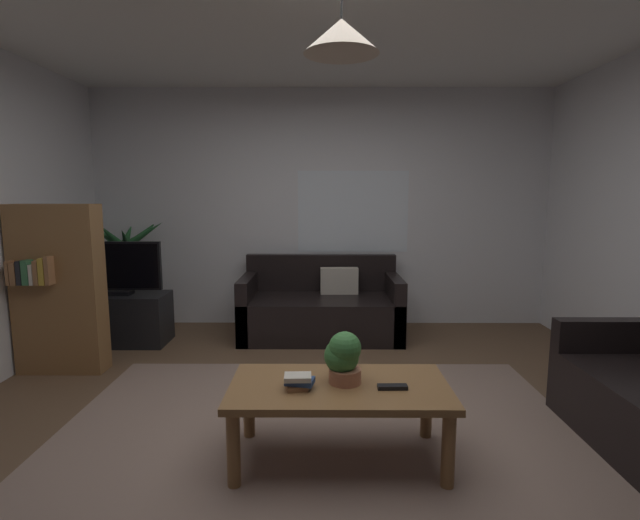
{
  "coord_description": "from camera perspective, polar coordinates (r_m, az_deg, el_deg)",
  "views": [
    {
      "loc": [
        0.02,
        -2.71,
        1.48
      ],
      "look_at": [
        0.0,
        0.3,
        1.05
      ],
      "focal_mm": 26.05,
      "sensor_mm": 36.0,
      "label": 1
    }
  ],
  "objects": [
    {
      "name": "couch_under_window",
      "position": [
        4.89,
        0.15,
        -6.15
      ],
      "size": [
        1.64,
        0.83,
        0.82
      ],
      "color": "black",
      "rests_on": "ground"
    },
    {
      "name": "book_on_table_2",
      "position": [
        2.55,
        -2.75,
        -14.19
      ],
      "size": [
        0.15,
        0.11,
        0.03
      ],
      "primitive_type": "cube",
      "rotation": [
        0.0,
        0.0,
        0.04
      ],
      "color": "beige",
      "rests_on": "coffee_table"
    },
    {
      "name": "bookshelf_corner",
      "position": [
        4.39,
        -29.51,
        -3.08
      ],
      "size": [
        0.7,
        0.31,
        1.4
      ],
      "color": "olive",
      "rests_on": "ground"
    },
    {
      "name": "potted_palm_corner",
      "position": [
        5.47,
        -22.71,
        -1.72
      ],
      "size": [
        0.98,
        0.82,
        1.24
      ],
      "color": "#B77051",
      "rests_on": "ground"
    },
    {
      "name": "tv",
      "position": [
        4.93,
        -23.59,
        -0.86
      ],
      "size": [
        0.84,
        0.16,
        0.52
      ],
      "color": "black",
      "rests_on": "tv_stand"
    },
    {
      "name": "tv_stand",
      "position": [
        5.05,
        -23.15,
        -6.65
      ],
      "size": [
        0.9,
        0.44,
        0.5
      ],
      "primitive_type": "cube",
      "color": "black",
      "rests_on": "ground"
    },
    {
      "name": "book_on_table_1",
      "position": [
        2.58,
        -2.49,
        -14.63
      ],
      "size": [
        0.17,
        0.13,
        0.03
      ],
      "primitive_type": "cube",
      "rotation": [
        0.0,
        0.0,
        -0.21
      ],
      "color": "#2D4C8C",
      "rests_on": "coffee_table"
    },
    {
      "name": "pendant_lamp",
      "position": [
        2.55,
        2.65,
        25.78
      ],
      "size": [
        0.38,
        0.38,
        0.45
      ],
      "color": "black"
    },
    {
      "name": "floor",
      "position": [
        3.09,
        -0.03,
        -20.69
      ],
      "size": [
        5.06,
        5.03,
        0.02
      ],
      "primitive_type": "cube",
      "color": "brown",
      "rests_on": "ground"
    },
    {
      "name": "rug",
      "position": [
        2.91,
        -0.06,
        -22.34
      ],
      "size": [
        3.29,
        2.76,
        0.01
      ],
      "primitive_type": "cube",
      "color": "gray",
      "rests_on": "ground"
    },
    {
      "name": "coffee_table",
      "position": [
        2.67,
        2.38,
        -16.32
      ],
      "size": [
        1.21,
        0.61,
        0.44
      ],
      "color": "olive",
      "rests_on": "ground"
    },
    {
      "name": "remote_on_table_0",
      "position": [
        2.61,
        8.89,
        -15.16
      ],
      "size": [
        0.16,
        0.05,
        0.02
      ],
      "primitive_type": "cube",
      "rotation": [
        0.0,
        0.0,
        1.6
      ],
      "color": "black",
      "rests_on": "coffee_table"
    },
    {
      "name": "book_on_table_0",
      "position": [
        2.58,
        -2.89,
        -15.27
      ],
      "size": [
        0.13,
        0.12,
        0.03
      ],
      "primitive_type": "cube",
      "rotation": [
        0.0,
        0.0,
        0.22
      ],
      "color": "#99663F",
      "rests_on": "coffee_table"
    },
    {
      "name": "window_pane",
      "position": [
        5.23,
        4.07,
        5.94
      ],
      "size": [
        1.23,
        0.01,
        0.9
      ],
      "primitive_type": "cube",
      "color": "white"
    },
    {
      "name": "wall_back",
      "position": [
        5.25,
        0.13,
        6.28
      ],
      "size": [
        5.18,
        0.06,
        2.62
      ],
      "primitive_type": "cube",
      "color": "silver",
      "rests_on": "ground"
    },
    {
      "name": "potted_plant_on_table",
      "position": [
        2.62,
        2.89,
        -11.71
      ],
      "size": [
        0.21,
        0.2,
        0.29
      ],
      "color": "#B77051",
      "rests_on": "coffee_table"
    }
  ]
}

